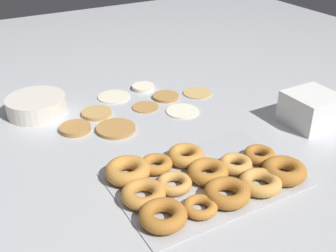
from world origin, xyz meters
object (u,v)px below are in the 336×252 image
object	(u,v)px
pancake_3	(97,113)
pancake_6	(114,96)
pancake_7	(183,111)
pancake_8	(75,128)
pancake_2	(145,106)
pancake_1	(116,129)
batter_bowl	(36,105)
container_stack	(311,109)
pancake_5	(143,87)
donut_tray	(202,178)
pancake_4	(166,97)
pancake_0	(198,92)

from	to	relation	value
pancake_3	pancake_6	world-z (taller)	pancake_3
pancake_7	pancake_8	size ratio (longest dim) A/B	1.15
pancake_2	pancake_6	distance (m)	0.14
pancake_1	batter_bowl	xyz separation A→B (m)	(-0.18, 0.23, 0.02)
pancake_2	pancake_3	size ratio (longest dim) A/B	0.92
batter_bowl	pancake_3	bearing A→B (deg)	-32.46
pancake_6	container_stack	distance (m)	0.66
pancake_2	pancake_5	xyz separation A→B (m)	(0.06, 0.14, 0.00)
pancake_2	pancake_5	distance (m)	0.15
pancake_2	donut_tray	distance (m)	0.45
pancake_6	pancake_1	bearing A→B (deg)	-111.85
pancake_6	pancake_5	bearing A→B (deg)	6.68
pancake_3	container_stack	distance (m)	0.67
pancake_3	batter_bowl	size ratio (longest dim) A/B	0.51
pancake_6	donut_tray	size ratio (longest dim) A/B	0.24
pancake_3	container_stack	xyz separation A→B (m)	(0.55, -0.38, 0.04)
pancake_1	pancake_6	size ratio (longest dim) A/B	1.06
pancake_7	pancake_4	bearing A→B (deg)	87.94
pancake_1	pancake_2	xyz separation A→B (m)	(0.15, 0.09, -0.00)
pancake_2	container_stack	distance (m)	0.53
container_stack	pancake_4	bearing A→B (deg)	127.88
pancake_8	batter_bowl	size ratio (longest dim) A/B	0.49
pancake_2	pancake_3	world-z (taller)	pancake_3
pancake_5	pancake_8	bearing A→B (deg)	-151.45
pancake_2	pancake_7	xyz separation A→B (m)	(0.09, -0.09, 0.00)
pancake_4	donut_tray	world-z (taller)	donut_tray
pancake_4	pancake_7	xyz separation A→B (m)	(-0.00, -0.12, -0.00)
pancake_0	pancake_1	bearing A→B (deg)	-164.38
pancake_6	pancake_4	bearing A→B (deg)	-31.00
pancake_0	pancake_2	bearing A→B (deg)	-177.72
donut_tray	batter_bowl	bearing A→B (deg)	113.41
pancake_6	donut_tray	bearing A→B (deg)	-91.21
pancake_1	donut_tray	xyz separation A→B (m)	(0.08, -0.35, 0.01)
pancake_8	container_stack	distance (m)	0.72
batter_bowl	container_stack	world-z (taller)	container_stack
pancake_0	container_stack	distance (m)	0.40
pancake_7	pancake_6	bearing A→B (deg)	125.38
pancake_3	batter_bowl	distance (m)	0.20
pancake_0	pancake_4	xyz separation A→B (m)	(-0.12, 0.02, 0.00)
pancake_0	pancake_6	size ratio (longest dim) A/B	0.92
pancake_5	pancake_8	distance (m)	0.36
pancake_8	pancake_2	bearing A→B (deg)	7.22
pancake_0	pancake_1	world-z (taller)	pancake_1
pancake_4	pancake_6	world-z (taller)	same
pancake_0	donut_tray	bearing A→B (deg)	-122.08
pancake_1	pancake_5	xyz separation A→B (m)	(0.21, 0.23, 0.00)
pancake_0	pancake_6	distance (m)	0.30
container_stack	pancake_3	bearing A→B (deg)	145.39
batter_bowl	container_stack	distance (m)	0.87
pancake_3	pancake_5	size ratio (longest dim) A/B	1.18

